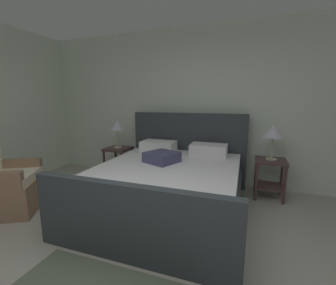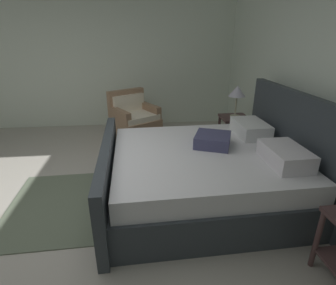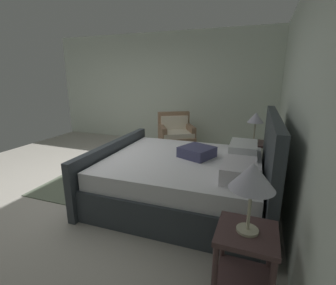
{
  "view_description": "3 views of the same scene",
  "coord_description": "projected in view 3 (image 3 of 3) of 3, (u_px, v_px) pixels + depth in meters",
  "views": [
    {
      "loc": [
        0.8,
        -1.04,
        1.47
      ],
      "look_at": [
        -0.21,
        1.65,
        0.93
      ],
      "focal_mm": 23.88,
      "sensor_mm": 36.0,
      "label": 1
    },
    {
      "loc": [
        2.5,
        0.94,
        1.87
      ],
      "look_at": [
        -0.33,
        1.25,
        0.69
      ],
      "focal_mm": 28.39,
      "sensor_mm": 36.0,
      "label": 2
    },
    {
      "loc": [
        2.77,
        2.57,
        1.71
      ],
      "look_at": [
        -0.06,
        1.48,
        0.87
      ],
      "focal_mm": 26.16,
      "sensor_mm": 36.0,
      "label": 3
    }
  ],
  "objects": [
    {
      "name": "ground_plane",
      "position": [
        79.0,
        188.0,
        3.84
      ],
      "size": [
        6.36,
        5.83,
        0.02
      ],
      "primitive_type": "cube",
      "color": "#A49E93"
    },
    {
      "name": "table_lamp_right",
      "position": [
        252.0,
        178.0,
        1.69
      ],
      "size": [
        0.32,
        0.32,
        0.53
      ],
      "color": "#B7B293",
      "rests_on": "nightstand_right"
    },
    {
      "name": "wall_side_left",
      "position": [
        159.0,
        89.0,
        6.39
      ],
      "size": [
        0.12,
        5.95,
        2.74
      ],
      "primitive_type": "cube",
      "color": "silver",
      "rests_on": "ground"
    },
    {
      "name": "bed",
      "position": [
        187.0,
        178.0,
        3.35
      ],
      "size": [
        2.06,
        2.31,
        1.26
      ],
      "color": "#31373D",
      "rests_on": "ground"
    },
    {
      "name": "area_rug",
      "position": [
        84.0,
        181.0,
        4.06
      ],
      "size": [
        1.47,
        1.11,
        0.01
      ],
      "primitive_type": "cube",
      "rotation": [
        0.0,
        0.0,
        0.03
      ],
      "color": "#5B6552",
      "rests_on": "ground"
    },
    {
      "name": "nightstand_left",
      "position": [
        252.0,
        153.0,
        4.25
      ],
      "size": [
        0.44,
        0.44,
        0.6
      ],
      "color": "#493232",
      "rests_on": "ground"
    },
    {
      "name": "armchair",
      "position": [
        176.0,
        138.0,
        5.48
      ],
      "size": [
        1.0,
        0.99,
        0.9
      ],
      "color": "#927055",
      "rests_on": "ground"
    },
    {
      "name": "wall_back",
      "position": [
        306.0,
        110.0,
        2.44
      ],
      "size": [
        6.48,
        0.12,
        2.74
      ],
      "primitive_type": "cube",
      "color": "silver",
      "rests_on": "ground"
    },
    {
      "name": "table_lamp_left",
      "position": [
        256.0,
        119.0,
        4.09
      ],
      "size": [
        0.27,
        0.27,
        0.51
      ],
      "color": "#B7B293",
      "rests_on": "nightstand_left"
    },
    {
      "name": "nightstand_right",
      "position": [
        245.0,
        254.0,
        1.85
      ],
      "size": [
        0.44,
        0.44,
        0.6
      ],
      "color": "#493232",
      "rests_on": "ground"
    }
  ]
}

